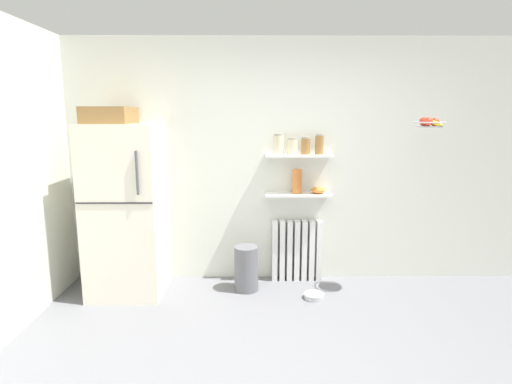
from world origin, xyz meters
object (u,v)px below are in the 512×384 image
(storage_jar_3, at_px, (319,144))
(pet_food_bowl, at_px, (314,296))
(radiator, at_px, (297,250))
(storage_jar_0, at_px, (279,144))
(refrigerator, at_px, (126,207))
(hanging_fruit_basket, at_px, (429,123))
(trash_bin, at_px, (246,268))
(vase, at_px, (297,181))
(shelf_bowl, at_px, (318,190))
(storage_jar_2, at_px, (306,146))
(storage_jar_1, at_px, (292,146))

(storage_jar_3, bearing_deg, pet_food_bowl, -100.24)
(radiator, bearing_deg, storage_jar_0, -171.95)
(refrigerator, xyz_separation_m, storage_jar_3, (1.97, 0.24, 0.61))
(refrigerator, bearing_deg, hanging_fruit_basket, -2.75)
(refrigerator, height_order, trash_bin, refrigerator)
(vase, bearing_deg, shelf_bowl, 0.00)
(refrigerator, bearing_deg, vase, 7.90)
(hanging_fruit_basket, bearing_deg, storage_jar_3, 158.45)
(storage_jar_0, bearing_deg, trash_bin, -144.32)
(refrigerator, xyz_separation_m, hanging_fruit_basket, (2.94, -0.14, 0.83))
(refrigerator, bearing_deg, shelf_bowl, 7.00)
(storage_jar_0, distance_m, pet_food_bowl, 1.58)
(storage_jar_3, bearing_deg, hanging_fruit_basket, -21.55)
(shelf_bowl, bearing_deg, storage_jar_2, 180.00)
(storage_jar_1, bearing_deg, hanging_fruit_basket, -17.01)
(storage_jar_2, bearing_deg, pet_food_bowl, -82.80)
(vase, bearing_deg, pet_food_bowl, -72.83)
(refrigerator, distance_m, storage_jar_1, 1.81)
(storage_jar_0, bearing_deg, radiator, 8.05)
(refrigerator, distance_m, hanging_fruit_basket, 3.06)
(radiator, xyz_separation_m, vase, (-0.01, -0.03, 0.77))
(trash_bin, bearing_deg, vase, 24.35)
(storage_jar_1, distance_m, hanging_fruit_basket, 1.33)
(radiator, relative_size, vase, 2.58)
(vase, bearing_deg, refrigerator, -172.10)
(hanging_fruit_basket, bearing_deg, storage_jar_0, 164.63)
(vase, xyz_separation_m, trash_bin, (-0.54, -0.24, -0.88))
(storage_jar_1, height_order, pet_food_bowl, storage_jar_1)
(vase, height_order, trash_bin, vase)
(shelf_bowl, xyz_separation_m, trash_bin, (-0.76, -0.24, -0.78))
(storage_jar_2, height_order, pet_food_bowl, storage_jar_2)
(storage_jar_0, relative_size, trash_bin, 0.46)
(refrigerator, xyz_separation_m, storage_jar_1, (1.69, 0.24, 0.59))
(pet_food_bowl, bearing_deg, vase, 107.17)
(radiator, distance_m, storage_jar_2, 1.15)
(storage_jar_0, bearing_deg, storage_jar_3, 0.00)
(storage_jar_2, bearing_deg, hanging_fruit_basket, -19.02)
(radiator, distance_m, hanging_fruit_basket, 1.87)
(radiator, distance_m, vase, 0.78)
(storage_jar_2, xyz_separation_m, storage_jar_3, (0.14, 0.00, 0.01))
(storage_jar_0, bearing_deg, vase, -0.00)
(pet_food_bowl, bearing_deg, storage_jar_0, 126.52)
(vase, height_order, hanging_fruit_basket, hanging_fruit_basket)
(vase, distance_m, pet_food_bowl, 1.19)
(radiator, bearing_deg, refrigerator, -171.20)
(radiator, relative_size, pet_food_bowl, 3.34)
(shelf_bowl, bearing_deg, storage_jar_0, 180.00)
(shelf_bowl, xyz_separation_m, hanging_fruit_basket, (0.97, -0.38, 0.71))
(trash_bin, xyz_separation_m, hanging_fruit_basket, (1.73, -0.14, 1.49))
(radiator, height_order, storage_jar_0, storage_jar_0)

